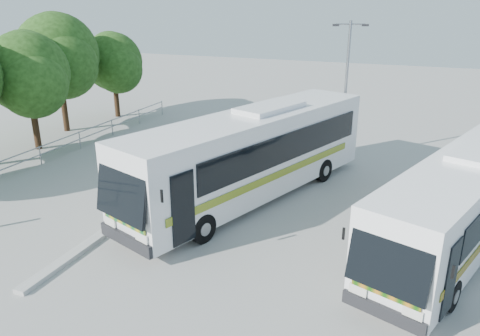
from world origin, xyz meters
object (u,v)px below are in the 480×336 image
at_px(tree_far_e, 114,62).
at_px(coach_main, 253,153).
at_px(tree_far_c, 28,73).
at_px(tree_far_d, 58,54).
at_px(coach_adjacent, 461,202).
at_px(lamppost, 346,86).

bearing_deg(tree_far_e, coach_main, -35.88).
xyz_separation_m(tree_far_c, tree_far_d, (-1.19, 3.70, 0.56)).
height_order(tree_far_e, coach_adjacent, tree_far_e).
xyz_separation_m(coach_adjacent, lamppost, (-5.30, 8.03, 2.18)).
bearing_deg(coach_adjacent, coach_main, -171.38).
height_order(tree_far_d, tree_far_e, tree_far_d).
bearing_deg(tree_far_d, tree_far_c, -72.17).
bearing_deg(coach_main, tree_far_d, 178.58).
relative_size(tree_far_c, tree_far_e, 1.10).
height_order(coach_adjacent, lamppost, lamppost).
height_order(tree_far_d, coach_adjacent, tree_far_d).
distance_m(tree_far_c, coach_main, 13.94).
distance_m(tree_far_e, lamppost, 17.09).
relative_size(tree_far_d, coach_adjacent, 0.65).
bearing_deg(tree_far_c, lamppost, 15.57).
relative_size(coach_adjacent, lamppost, 1.61).
bearing_deg(lamppost, coach_adjacent, -75.35).
relative_size(tree_far_d, tree_far_e, 1.24).
distance_m(tree_far_c, tree_far_e, 8.22).
bearing_deg(tree_far_c, tree_far_d, 107.83).
relative_size(tree_far_c, coach_main, 0.49).
xyz_separation_m(tree_far_c, coach_main, (13.60, -2.01, -2.27)).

